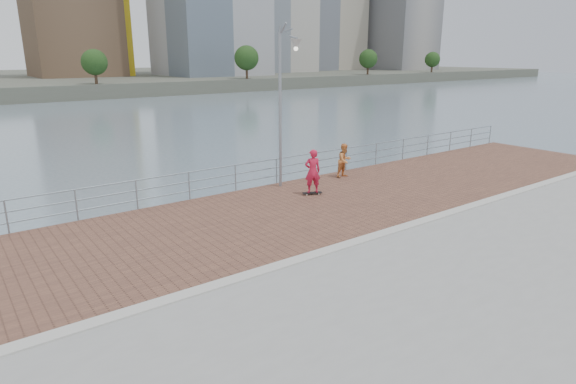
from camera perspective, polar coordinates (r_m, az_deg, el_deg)
water at (r=14.83m, az=4.75°, el=-14.12°), size 400.00×400.00×0.00m
seawall at (r=11.64m, az=22.23°, el=-18.89°), size 40.00×24.00×2.00m
brick_lane at (r=16.61m, az=-3.29°, el=-3.05°), size 40.00×6.80×0.02m
curb at (r=13.92m, az=4.94°, el=-6.87°), size 40.00×0.40×0.06m
guardrail at (r=19.23m, az=-8.90°, el=1.57°), size 39.06×0.06×1.13m
street_lamp at (r=19.39m, az=-0.15°, el=13.19°), size 0.46×1.33×6.29m
skateboard at (r=19.24m, az=2.90°, el=-0.09°), size 0.80×0.50×0.09m
skateboarder at (r=19.02m, az=2.93°, el=2.48°), size 0.75×0.64×1.75m
bystander at (r=21.98m, az=6.71°, el=3.74°), size 0.79×0.64×1.54m
shoreline_trees at (r=88.87m, az=-24.18°, el=14.07°), size 169.56×5.01×6.68m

